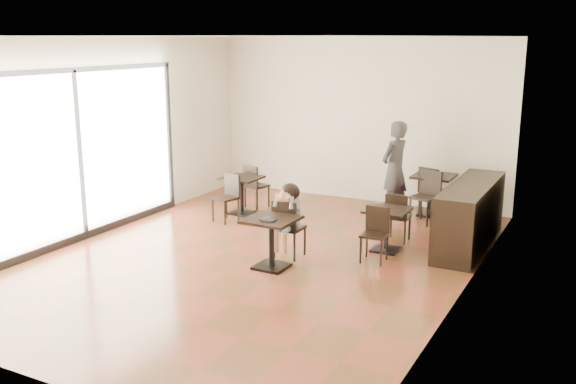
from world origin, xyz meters
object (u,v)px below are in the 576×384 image
Objects in this scene: cafe_table_mid at (387,230)px; chair_left_b at (225,198)px; cafe_table_left at (242,196)px; child_chair at (290,228)px; chair_mid_a at (398,217)px; chair_back_b at (425,198)px; chair_mid_b at (374,235)px; child_table at (272,243)px; child at (290,221)px; adult_patron at (395,169)px; cafe_table_back at (433,195)px; chair_back_a at (433,191)px; chair_left_a at (257,186)px.

chair_left_b reaches higher than cafe_table_mid.
cafe_table_mid is 0.95× the size of cafe_table_left.
child_chair is 1.89m from chair_mid_a.
chair_back_b is (1.27, 2.68, 0.02)m from child_chair.
chair_mid_b reaches higher than cafe_table_mid.
cafe_table_mid is at bearing 11.06° from chair_left_b.
child_table is 0.88× the size of chair_left_b.
chair_left_b is at bearing 2.32° from chair_mid_a.
child is 1.59× the size of cafe_table_left.
adult_patron is 2.50× the size of cafe_table_left.
child_table is at bearing -108.58° from cafe_table_back.
cafe_table_left is 3.51m from chair_back_a.
chair_back_a is (0.08, 2.86, 0.06)m from chair_mid_b.
chair_mid_b is (0.00, -0.55, 0.07)m from cafe_table_mid.
chair_mid_a is (0.57, -1.46, -0.47)m from adult_patron.
child_chair is 1.27× the size of cafe_table_left.
chair_back_a is at bearing 131.12° from adult_patron.
chair_back_a is 0.55m from chair_back_b.
cafe_table_back is 0.56m from chair_back_b.
chair_back_b is (3.15, 0.44, 0.04)m from chair_left_a.
chair_mid_b is at bearing -162.68° from child_chair.
chair_mid_a is (1.19, 2.02, 0.03)m from child_table.
adult_patron reaches higher than cafe_table_mid.
child_chair is 1.33× the size of cafe_table_mid.
chair_left_a is (-1.88, 2.79, 0.05)m from child_table.
adult_patron is at bearing -155.22° from cafe_table_back.
chair_back_a is at bearing -147.36° from chair_left_a.
cafe_table_back is at bearing 68.52° from child.
chair_mid_a is at bearing -128.95° from child_chair.
child_chair is at bearing -166.51° from chair_mid_b.
adult_patron is at bearing -72.55° from chair_mid_a.
cafe_table_mid is 2.31m from cafe_table_back.
cafe_table_back is 0.91× the size of chair_left_a.
cafe_table_left is (-1.88, 1.69, -0.09)m from child_chair.
cafe_table_mid is 1.76m from chair_back_b.
chair_back_b is (1.27, 3.23, 0.09)m from child_table.
chair_back_a reaches higher than chair_left_b.
chair_back_b is at bearing 87.34° from cafe_table_mid.
adult_patron is at bearing -101.96° from child_chair.
child reaches higher than chair_back_a.
chair_left_b is (0.00, -0.55, 0.07)m from cafe_table_left.
adult_patron reaches higher than chair_back_a.
child_table is 2.34m from chair_mid_a.
chair_back_b reaches higher than cafe_table_back.
cafe_table_back reaches higher than cafe_table_left.
chair_back_b is at bearing 68.52° from child_table.
chair_back_b is at bearing -156.92° from chair_left_a.
child is 1.22× the size of chair_back_b.
child_chair is 0.11m from child.
chair_mid_a is 0.95× the size of chair_left_b.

